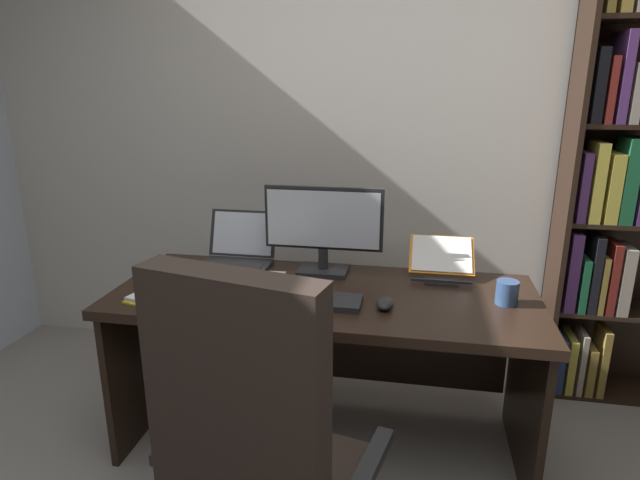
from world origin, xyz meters
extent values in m
cube|color=beige|center=(0.00, 1.92, 1.41)|extent=(4.99, 0.12, 2.82)
cube|color=black|center=(-0.14, 1.03, 0.70)|extent=(1.73, 0.71, 0.04)
cube|color=black|center=(-0.97, 1.03, 0.34)|extent=(0.03, 0.65, 0.68)
cube|color=black|center=(0.68, 1.03, 0.34)|extent=(0.03, 0.65, 0.68)
cube|color=black|center=(-0.14, 1.36, 0.37)|extent=(1.61, 0.03, 0.47)
cube|color=black|center=(0.91, 1.70, 1.13)|extent=(0.02, 0.28, 2.26)
cube|color=black|center=(1.31, 1.70, 0.01)|extent=(0.78, 0.26, 0.02)
cube|color=navy|center=(0.96, 1.68, 0.17)|extent=(0.05, 0.22, 0.29)
cube|color=gold|center=(1.02, 1.67, 0.17)|extent=(0.04, 0.20, 0.29)
cube|color=gray|center=(1.07, 1.65, 0.19)|extent=(0.03, 0.16, 0.33)
cube|color=olive|center=(1.11, 1.67, 0.15)|extent=(0.04, 0.20, 0.25)
cube|color=olive|center=(1.16, 1.66, 0.20)|extent=(0.03, 0.18, 0.36)
cube|color=black|center=(1.31, 1.70, 0.46)|extent=(0.78, 0.26, 0.02)
cube|color=#512D66|center=(0.96, 1.68, 0.67)|extent=(0.05, 0.22, 0.39)
cube|color=#195633|center=(1.02, 1.65, 0.60)|extent=(0.03, 0.18, 0.27)
cube|color=black|center=(1.06, 1.66, 0.66)|extent=(0.04, 0.19, 0.38)
cube|color=olive|center=(1.10, 1.66, 0.61)|extent=(0.03, 0.19, 0.28)
cube|color=maroon|center=(1.14, 1.65, 0.65)|extent=(0.04, 0.16, 0.35)
cube|color=gray|center=(1.20, 1.66, 0.64)|extent=(0.05, 0.18, 0.33)
cube|color=#512D66|center=(0.96, 1.66, 1.08)|extent=(0.04, 0.18, 0.32)
cube|color=gold|center=(1.01, 1.66, 1.10)|extent=(0.05, 0.18, 0.37)
cube|color=gold|center=(1.08, 1.67, 1.08)|extent=(0.05, 0.21, 0.32)
cube|color=#195633|center=(1.15, 1.66, 1.11)|extent=(0.06, 0.19, 0.39)
cube|color=#512D66|center=(1.21, 1.67, 1.11)|extent=(0.04, 0.21, 0.39)
cube|color=black|center=(0.96, 1.66, 1.53)|extent=(0.04, 0.19, 0.32)
cube|color=maroon|center=(1.01, 1.67, 1.51)|extent=(0.03, 0.21, 0.28)
cube|color=#512D66|center=(1.06, 1.68, 1.56)|extent=(0.04, 0.22, 0.39)
cube|color=gray|center=(1.11, 1.67, 1.50)|extent=(0.04, 0.21, 0.26)
cube|color=#2D231E|center=(-0.21, 0.12, 0.77)|extent=(0.49, 0.20, 0.70)
cube|color=#232326|center=(-0.44, 0.38, 0.51)|extent=(0.13, 0.39, 0.04)
cube|color=#232326|center=(0.11, 0.26, 0.51)|extent=(0.13, 0.39, 0.04)
cube|color=#232326|center=(-0.19, 1.26, 0.73)|extent=(0.22, 0.16, 0.02)
cylinder|color=#232326|center=(-0.19, 1.26, 0.78)|extent=(0.04, 0.04, 0.09)
cube|color=#232326|center=(-0.19, 1.27, 0.97)|extent=(0.53, 0.02, 0.28)
cube|color=silver|center=(-0.19, 1.25, 0.97)|extent=(0.50, 0.00, 0.25)
cube|color=#232326|center=(-0.60, 1.22, 0.73)|extent=(0.32, 0.24, 0.02)
cube|color=#2D2D30|center=(-0.60, 1.20, 0.74)|extent=(0.27, 0.13, 0.00)
cube|color=#232326|center=(-0.60, 1.38, 0.85)|extent=(0.32, 0.09, 0.21)
cube|color=silver|center=(-0.60, 1.37, 0.85)|extent=(0.29, 0.07, 0.19)
cube|color=#232326|center=(-0.19, 0.91, 0.73)|extent=(0.42, 0.15, 0.02)
ellipsoid|color=#232326|center=(0.11, 0.91, 0.74)|extent=(0.06, 0.10, 0.04)
cube|color=#232326|center=(0.33, 1.24, 0.72)|extent=(0.14, 0.12, 0.01)
cube|color=#232326|center=(0.33, 1.19, 0.74)|extent=(0.25, 0.01, 0.01)
cube|color=orange|center=(0.33, 1.33, 0.81)|extent=(0.28, 0.19, 0.13)
cube|color=white|center=(0.33, 1.33, 0.82)|extent=(0.26, 0.17, 0.11)
cube|color=yellow|center=(-0.76, 0.88, 0.72)|extent=(0.27, 0.33, 0.01)
cube|color=yellow|center=(-0.56, 0.83, 0.72)|extent=(0.27, 0.33, 0.01)
cube|color=white|center=(-0.76, 0.88, 0.73)|extent=(0.25, 0.31, 0.02)
cube|color=white|center=(-0.56, 0.83, 0.73)|extent=(0.25, 0.31, 0.02)
cylinder|color=#B7B7BC|center=(-0.66, 0.86, 0.73)|extent=(0.08, 0.25, 0.02)
cube|color=white|center=(-0.42, 1.10, 0.72)|extent=(0.16, 0.22, 0.01)
cylinder|color=navy|center=(-0.40, 1.10, 0.73)|extent=(0.14, 0.02, 0.01)
cylinder|color=#334C7A|center=(0.57, 1.04, 0.77)|extent=(0.09, 0.09, 0.09)
camera|label=1|loc=(0.20, -0.95, 1.54)|focal=29.68mm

